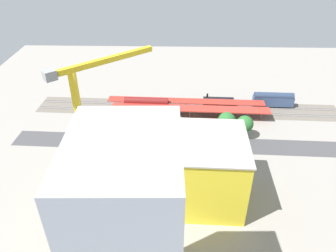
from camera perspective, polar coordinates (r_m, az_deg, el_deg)
The scene contains 25 objects.
ground_plane at distance 113.36m, azimuth 3.67°, elevation -2.24°, with size 193.78×193.78×0.00m, color gray.
rail_bed at distance 131.40m, azimuth 3.40°, elevation 3.09°, with size 121.11×13.25×0.01m, color #665E54.
street_asphalt at distance 110.72m, azimuth 3.71°, elevation -3.20°, with size 121.11×9.00×0.01m, color #424244.
track_rails at distance 131.31m, azimuth 3.40°, elevation 3.16°, with size 121.03×11.29×0.12m.
platform_canopy_near at distance 123.63m, azimuth 3.92°, elevation 3.11°, with size 60.57×7.30×4.14m.
platform_canopy_far at distance 128.93m, azimuth 3.14°, elevation 4.42°, with size 62.17×6.68×4.02m.
locomotive at distance 133.94m, azimuth 9.12°, elevation 4.25°, with size 13.74×3.50×5.34m.
passenger_coach at distance 137.87m, azimuth 18.08°, elevation 4.50°, with size 16.31×3.58×6.27m.
freight_coach_far at distance 127.96m, azimuth -3.85°, elevation 3.85°, with size 17.84×3.60×6.08m.
parked_car_0 at distance 108.50m, azimuth 10.90°, elevation -4.17°, with size 4.25×2.03×1.71m.
parked_car_1 at distance 107.78m, azimuth 7.57°, elevation -4.10°, with size 4.16×1.94×1.66m.
parked_car_2 at distance 107.10m, azimuth 4.37°, elevation -4.13°, with size 4.30×2.13×1.72m.
parked_car_3 at distance 107.65m, azimuth 1.00°, elevation -3.83°, with size 4.87×2.14×1.63m.
parked_car_4 at distance 107.43m, azimuth -2.46°, elevation -3.94°, with size 4.82×2.13×1.66m.
parked_car_5 at distance 108.11m, azimuth -5.83°, elevation -3.84°, with size 4.68×2.04×1.62m.
construction_building at distance 85.86m, azimuth 1.35°, elevation -7.61°, with size 35.36×20.19×18.51m, color yellow.
construction_roof_slab at distance 80.07m, azimuth 1.44°, elevation -2.44°, with size 35.96×20.79×0.40m, color #ADA89E.
tower_crane at distance 77.94m, azimuth -13.74°, elevation -0.52°, with size 20.84×18.41×39.70m.
box_truck_0 at distance 103.60m, azimuth 5.78°, elevation -5.07°, with size 9.82×3.67×3.27m.
box_truck_1 at distance 102.86m, azimuth -6.48°, elevation -5.33°, with size 10.21×2.95×3.66m.
street_tree_0 at distance 111.18m, azimuth 1.73°, elevation 0.17°, with size 6.28×6.28×8.18m.
street_tree_1 at distance 113.06m, azimuth -7.45°, elevation 0.56°, with size 4.89×4.89×7.64m.
street_tree_2 at distance 113.09m, azimuth 10.33°, elevation 0.88°, with size 6.22×6.22×9.27m.
street_tree_3 at distance 114.11m, azimuth 13.40°, elevation 0.34°, with size 5.89×5.89×8.35m.
traffic_light at distance 106.85m, azimuth -12.22°, elevation -2.36°, with size 0.50×0.36×7.18m.
Camera 1 is at (4.90, 92.90, 64.78)m, focal length 34.54 mm.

